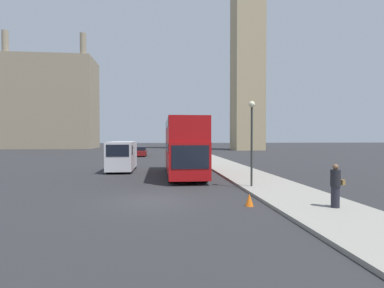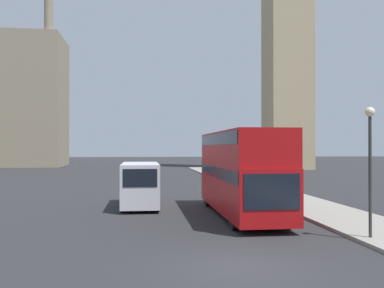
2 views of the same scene
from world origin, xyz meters
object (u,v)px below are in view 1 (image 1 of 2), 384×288
Objects in this scene: red_double_decker_bus at (184,144)px; white_van at (122,155)px; street_lamp at (252,129)px; parked_sedan at (141,152)px; pedestrian at (336,186)px.

red_double_decker_bus reaches higher than white_van.
street_lamp reaches higher than red_double_decker_bus.
white_van is 1.27× the size of parked_sedan.
street_lamp is (3.41, -6.44, 1.01)m from red_double_decker_bus.
pedestrian is at bearing -56.50° from white_van.
white_van reaches higher than pedestrian.
red_double_decker_bus is at bearing 113.43° from pedestrian.
pedestrian is 37.70m from parked_sedan.
pedestrian is 0.36× the size of street_lamp.
red_double_decker_bus is 6.41m from white_van.
street_lamp is at bearing -62.08° from red_double_decker_bus.
red_double_decker_bus is 13.03m from pedestrian.
pedestrian is at bearing -72.29° from street_lamp.
street_lamp is (-1.74, 5.45, 2.40)m from pedestrian.
parked_sedan is at bearing 105.03° from street_lamp.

